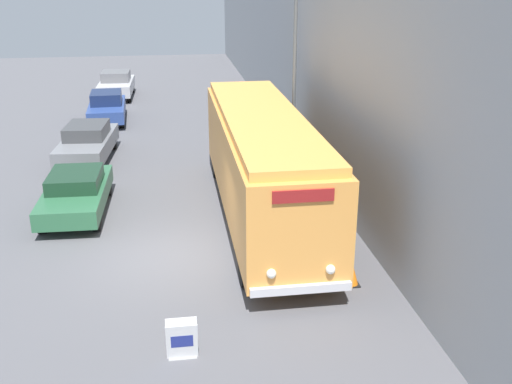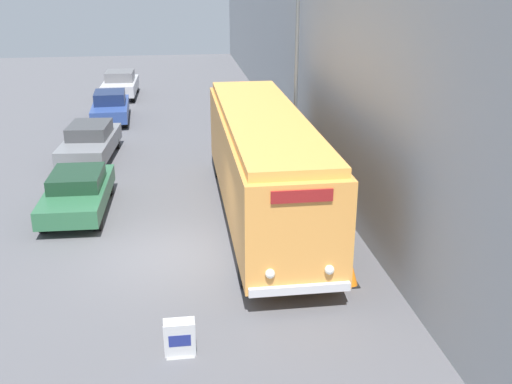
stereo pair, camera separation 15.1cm
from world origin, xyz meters
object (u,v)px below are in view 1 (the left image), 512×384
parked_car_near (76,192)px  parked_car_far (107,107)px  streetlamp (295,46)px  traffic_cone (352,275)px  parked_car_mid (87,142)px  sign_board (182,340)px  vintage_bus (262,161)px  parked_car_distant (116,84)px

parked_car_near → parked_car_far: size_ratio=1.03×
streetlamp → traffic_cone: bearing=-90.3°
parked_car_mid → sign_board: bearing=-71.6°
vintage_bus → traffic_cone: vintage_bus is taller
parked_car_near → traffic_cone: 9.35m
vintage_bus → streetlamp: 4.50m
streetlamp → parked_car_far: (-7.38, 10.47, -4.14)m
sign_board → parked_car_near: (-3.07, 8.17, 0.28)m
parked_car_mid → traffic_cone: 13.75m
streetlamp → parked_car_near: (-7.35, -1.66, -4.20)m
parked_car_far → traffic_cone: 19.41m
parked_car_near → parked_car_mid: size_ratio=0.94×
vintage_bus → traffic_cone: bearing=-71.3°
parked_car_near → parked_car_distant: bearing=91.6°
sign_board → streetlamp: size_ratio=0.11×
parked_car_near → traffic_cone: (7.31, -5.82, -0.41)m
parked_car_mid → traffic_cone: parked_car_mid is taller
parked_car_far → parked_car_distant: 6.07m
parked_car_near → parked_car_distant: parked_car_distant is taller
parked_car_near → vintage_bus: bearing=-10.9°
streetlamp → parked_car_far: bearing=125.2°
streetlamp → parked_car_distant: size_ratio=1.80×
vintage_bus → sign_board: (-2.71, -6.88, -1.47)m
vintage_bus → parked_car_near: bearing=167.4°
vintage_bus → sign_board: bearing=-111.5°
parked_car_far → sign_board: bearing=-83.5°
vintage_bus → streetlamp: bearing=61.9°
parked_car_far → parked_car_mid: bearing=-94.3°
vintage_bus → parked_car_mid: bearing=131.1°
traffic_cone → streetlamp: bearing=89.7°
parked_car_far → traffic_cone: bearing=-70.0°
sign_board → parked_car_near: parked_car_near is taller
vintage_bus → streetlamp: (1.57, 2.95, 3.02)m
parked_car_far → streetlamp: bearing=-57.0°
parked_car_distant → streetlamp: bearing=-64.8°
vintage_bus → parked_car_distant: 20.35m
parked_car_far → traffic_cone: parked_car_far is taller
parked_car_mid → parked_car_distant: (0.30, 12.56, 0.04)m
vintage_bus → parked_car_far: size_ratio=2.61×
sign_board → parked_car_mid: size_ratio=0.18×
vintage_bus → streetlamp: streetlamp is taller
sign_board → parked_car_far: 20.54m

